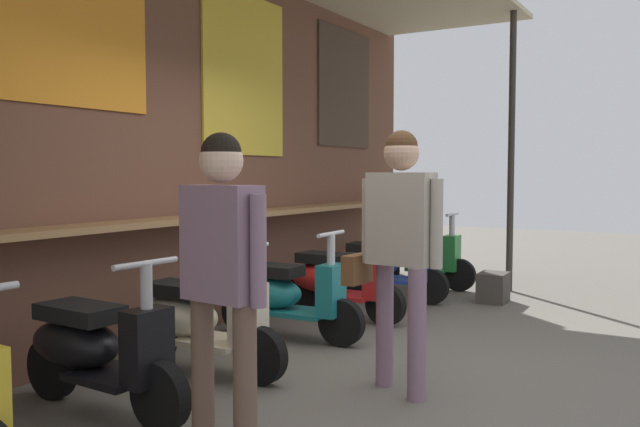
{
  "coord_description": "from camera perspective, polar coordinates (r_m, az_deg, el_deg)",
  "views": [
    {
      "loc": [
        -4.25,
        -2.15,
        1.46
      ],
      "look_at": [
        1.52,
        1.25,
        1.05
      ],
      "focal_mm": 37.23,
      "sensor_mm": 36.0,
      "label": 1
    }
  ],
  "objects": [
    {
      "name": "scooter_red",
      "position": [
        6.69,
        1.28,
        -5.73
      ],
      "size": [
        0.49,
        1.4,
        0.97
      ],
      "rotation": [
        0.0,
        0.0,
        -1.64
      ],
      "color": "red",
      "rests_on": "ground_plane"
    },
    {
      "name": "scooter_cream",
      "position": [
        5.0,
        -10.67,
        -8.95
      ],
      "size": [
        0.46,
        1.4,
        0.97
      ],
      "rotation": [
        0.0,
        0.0,
        -1.56
      ],
      "color": "beige",
      "rests_on": "ground_plane"
    },
    {
      "name": "shopper_browsing",
      "position": [
        3.38,
        -8.41,
        -3.96
      ],
      "size": [
        0.24,
        0.57,
        1.67
      ],
      "rotation": [
        0.0,
        0.0,
        3.03
      ],
      "color": "brown",
      "rests_on": "ground_plane"
    },
    {
      "name": "scooter_green",
      "position": [
        8.55,
        8.15,
        -3.74
      ],
      "size": [
        0.47,
        1.4,
        0.97
      ],
      "rotation": [
        0.0,
        0.0,
        -1.52
      ],
      "color": "#237533",
      "rests_on": "ground_plane"
    },
    {
      "name": "market_stall_facade",
      "position": [
        5.87,
        -13.04,
        8.24
      ],
      "size": [
        9.46,
        2.27,
        3.53
      ],
      "color": "brown",
      "rests_on": "ground_plane"
    },
    {
      "name": "scooter_blue",
      "position": [
        7.67,
        5.37,
        -4.55
      ],
      "size": [
        0.47,
        1.4,
        0.97
      ],
      "rotation": [
        0.0,
        0.0,
        -1.52
      ],
      "color": "#233D9E",
      "rests_on": "ground_plane"
    },
    {
      "name": "merchandise_crate",
      "position": [
        7.79,
        14.67,
        -6.17
      ],
      "size": [
        0.39,
        0.31,
        0.33
      ],
      "primitive_type": "cube",
      "rotation": [
        0.0,
        0.0,
        0.03
      ],
      "color": "#3D3833",
      "rests_on": "ground_plane"
    },
    {
      "name": "scooter_teal",
      "position": [
        5.89,
        -3.28,
        -7.0
      ],
      "size": [
        0.48,
        1.4,
        0.97
      ],
      "rotation": [
        0.0,
        0.0,
        -1.51
      ],
      "color": "#197075",
      "rests_on": "ground_plane"
    },
    {
      "name": "ground_plane",
      "position": [
        4.98,
        3.67,
        -13.59
      ],
      "size": [
        26.49,
        26.49,
        0.0
      ],
      "primitive_type": "plane",
      "color": "#605B54"
    },
    {
      "name": "shopper_with_handbag",
      "position": [
        4.4,
        6.79,
        -1.62
      ],
      "size": [
        0.3,
        0.68,
        1.74
      ],
      "rotation": [
        0.0,
        0.0,
        3.07
      ],
      "color": "gray",
      "rests_on": "ground_plane"
    },
    {
      "name": "scooter_black",
      "position": [
        4.37,
        -18.92,
        -10.93
      ],
      "size": [
        0.47,
        1.4,
        0.97
      ],
      "rotation": [
        0.0,
        0.0,
        -1.62
      ],
      "color": "black",
      "rests_on": "ground_plane"
    }
  ]
}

